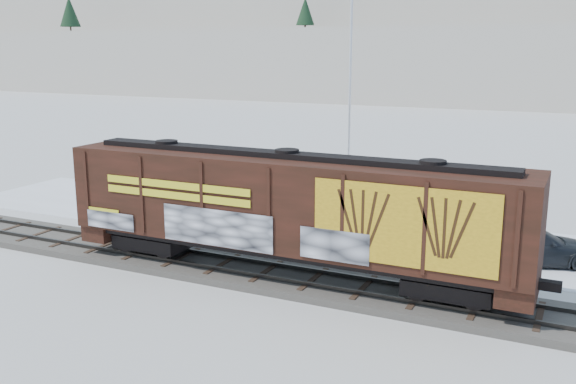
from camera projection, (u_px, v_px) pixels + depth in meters
The scene contains 9 objects.
ground at pixel (223, 271), 25.93m from camera, with size 500.00×500.00×0.00m, color white.
rail_track at pixel (222, 267), 25.90m from camera, with size 50.00×3.40×0.43m.
parking_strip at pixel (299, 225), 32.53m from camera, with size 40.00×8.00×0.03m, color white.
hillside at pixel (540, 23), 145.91m from camera, with size 360.00×110.00×93.00m.
hopper_railcar at pixel (287, 206), 24.05m from camera, with size 17.98×3.06×4.62m.
flagpole at pixel (351, 118), 35.00m from camera, with size 2.30×0.90×13.30m.
car_silver at pixel (277, 211), 32.65m from camera, with size 1.58×3.92×1.34m, color #B6B8BE.
car_white at pixel (252, 213), 31.77m from camera, with size 1.66×4.76×1.57m, color silver.
car_dark at pixel (532, 245), 26.64m from camera, with size 2.18×5.36×1.56m, color #21252A.
Camera 1 is at (12.97, -21.06, 8.81)m, focal length 40.00 mm.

